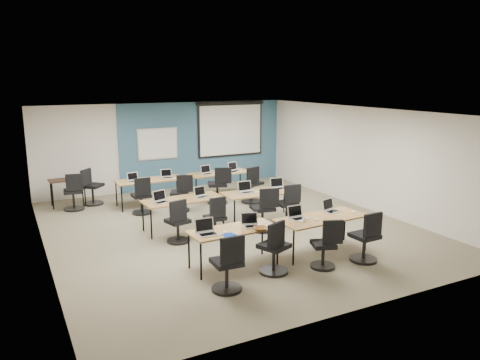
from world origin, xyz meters
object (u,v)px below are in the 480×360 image
projector_screen (231,126)px  training_table_back_left (150,181)px  laptop_11 (234,169)px  utility_table (67,182)px  task_chair_4 (178,225)px  task_chair_5 (216,221)px  laptop_8 (133,179)px  training_table_front_right (322,219)px  task_chair_2 (326,248)px  task_chair_11 (252,187)px  task_chair_9 (181,196)px  laptop_0 (206,230)px  laptop_10 (207,172)px  laptop_6 (246,190)px  laptop_7 (278,186)px  laptop_5 (201,194)px  laptop_4 (161,199)px  spare_chair_b (74,195)px  whiteboard (158,144)px  laptop_2 (297,216)px  laptop_9 (167,176)px  training_table_back_right (219,174)px  task_chair_0 (228,268)px  task_chair_1 (274,252)px  training_table_mid_right (261,193)px  task_chair_10 (219,188)px  task_chair_8 (142,199)px  task_chair_6 (264,213)px  laptop_3 (331,208)px  task_chair_3 (366,241)px  spare_chair_a (91,190)px  task_chair_7 (288,208)px  training_table_mid_left (183,201)px  training_table_front_left (234,231)px

projector_screen → training_table_back_left: 3.85m
laptop_11 → utility_table: (-4.58, 1.02, -0.14)m
projector_screen → task_chair_4: size_ratio=2.47×
task_chair_5 → laptop_8: size_ratio=3.12×
training_table_front_right → task_chair_2: task_chair_2 is taller
task_chair_11 → task_chair_9: bearing=158.2°
laptop_0 → laptop_10: bearing=68.7°
laptop_6 → laptop_7: bearing=1.4°
training_table_front_right → laptop_7: laptop_7 is taller
laptop_10 → laptop_11: (0.88, -0.00, 0.00)m
laptop_5 → laptop_6: (1.14, -0.09, 0.01)m
laptop_4 → laptop_11: bearing=19.0°
task_chair_5 → spare_chair_b: 4.44m
training_table_back_left → whiteboard: bearing=66.8°
laptop_2 → laptop_9: bearing=101.3°
training_table_back_right → task_chair_2: size_ratio=1.93×
task_chair_0 → task_chair_1: size_ratio=0.99×
task_chair_2 → laptop_6: (0.05, 3.22, 0.41)m
task_chair_5 → laptop_9: laptop_9 is taller
training_table_mid_right → utility_table: 5.41m
laptop_8 → task_chair_10: 2.33m
training_table_back_right → laptop_5: size_ratio=5.87×
task_chair_8 → laptop_11: size_ratio=2.77×
task_chair_6 → laptop_3: bearing=-50.5°
laptop_0 → task_chair_9: (0.96, 3.96, -0.38)m
laptop_6 → laptop_7: (0.91, -0.00, -0.00)m
laptop_2 → task_chair_3: (0.94, -0.95, -0.38)m
task_chair_11 → training_table_mid_right: bearing=-131.1°
training_table_mid_right → task_chair_9: bearing=134.2°
training_table_mid_right → task_chair_5: (-1.51, -0.66, -0.30)m
laptop_2 → task_chair_8: bearing=114.7°
laptop_9 → task_chair_10: 1.48m
task_chair_4 → task_chair_11: size_ratio=0.92×
laptop_4 → task_chair_9: (1.01, 1.49, -0.38)m
laptop_10 → spare_chair_a: spare_chair_a is taller
laptop_5 → task_chair_5: (-0.01, -0.84, -0.40)m
laptop_5 → task_chair_7: size_ratio=0.31×
task_chair_4 → laptop_5: bearing=28.4°
training_table_front_right → laptop_9: laptop_9 is taller
training_table_mid_left → task_chair_0: bearing=-101.5°
laptop_6 → utility_table: laptop_6 is taller
laptop_5 → spare_chair_a: bearing=105.8°
task_chair_1 → laptop_2: task_chair_1 is taller
training_table_mid_right → task_chair_8: size_ratio=1.92×
laptop_2 → laptop_6: 2.37m
laptop_2 → utility_table: size_ratio=0.35×
projector_screen → training_table_mid_left: size_ratio=1.30×
whiteboard → laptop_2: 6.64m
training_table_front_left → laptop_6: (1.52, 2.37, 0.12)m
task_chair_11 → laptop_4: bearing=-175.1°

